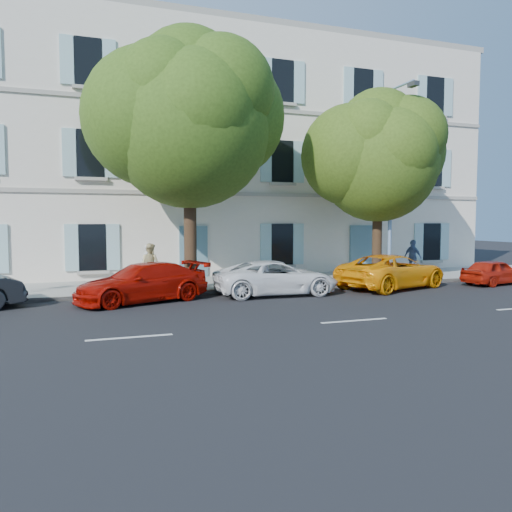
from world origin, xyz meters
name	(u,v)px	position (x,y,z in m)	size (l,w,h in m)	color
ground	(296,299)	(0.00, 0.00, 0.00)	(90.00, 90.00, 0.00)	black
sidewalk	(254,282)	(0.00, 4.45, 0.07)	(36.00, 4.50, 0.15)	#A09E96
kerb	(272,289)	(0.00, 2.28, 0.08)	(36.00, 0.16, 0.16)	#9E998E
building	(219,160)	(0.00, 10.20, 6.00)	(28.00, 7.00, 12.00)	silver
car_red_coupe	(142,283)	(-5.14, 1.14, 0.66)	(1.85, 4.55, 1.32)	#A40D04
car_white_coupe	(276,278)	(-0.27, 1.17, 0.64)	(2.12, 4.59, 1.28)	white
car_yellow_supercar	(392,271)	(4.82, 1.29, 0.69)	(2.30, 4.98, 1.39)	#FF9C0A
car_red_hatchback	(494,272)	(9.65, 0.86, 0.55)	(1.29, 3.20, 1.09)	#AD190A
tree_left	(189,127)	(-3.12, 2.86, 6.23)	(6.10, 6.10, 9.45)	#3A2819
tree_right	(378,163)	(5.24, 3.08, 5.27)	(5.18, 5.18, 7.98)	#3A2819
street_lamp	(393,172)	(5.61, 2.50, 4.81)	(0.27, 1.75, 8.23)	#7293BF
pedestrian_a	(147,265)	(-4.55, 4.49, 0.97)	(0.60, 0.39, 1.64)	silver
pedestrian_b	(150,265)	(-4.49, 4.12, 1.00)	(0.82, 0.64, 1.70)	tan
pedestrian_c	(413,257)	(7.94, 4.15, 0.99)	(0.98, 0.41, 1.68)	slate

